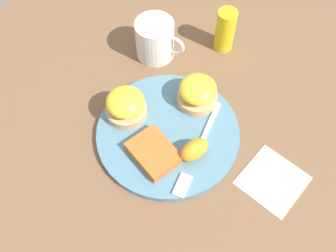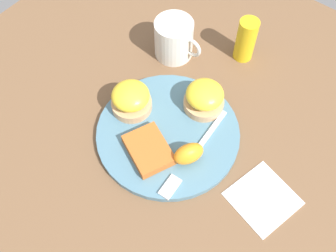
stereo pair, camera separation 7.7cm
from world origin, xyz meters
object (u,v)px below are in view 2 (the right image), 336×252
object	(u,v)px
hashbrown_patty	(147,149)
condiment_bottle	(246,40)
orange_wedge	(189,154)
fork	(191,158)
sandwich_benedict_left	(204,98)
sandwich_benedict_right	(131,98)
cup	(174,39)

from	to	relation	value
hashbrown_patty	condiment_bottle	bearing A→B (deg)	88.54
orange_wedge	fork	distance (m)	0.02
sandwich_benedict_left	fork	world-z (taller)	sandwich_benedict_left
sandwich_benedict_left	condiment_bottle	xyz separation A→B (m)	(-0.02, 0.18, 0.01)
sandwich_benedict_left	condiment_bottle	distance (m)	0.18
sandwich_benedict_right	orange_wedge	distance (m)	0.17
hashbrown_patty	fork	bearing A→B (deg)	27.82
sandwich_benedict_left	condiment_bottle	bearing A→B (deg)	94.82
sandwich_benedict_right	condiment_bottle	world-z (taller)	condiment_bottle
sandwich_benedict_left	sandwich_benedict_right	size ratio (longest dim) A/B	1.00
orange_wedge	fork	size ratio (longest dim) A/B	0.27
hashbrown_patty	sandwich_benedict_right	bearing A→B (deg)	145.91
sandwich_benedict_left	cup	size ratio (longest dim) A/B	0.72
cup	condiment_bottle	world-z (taller)	condiment_bottle
orange_wedge	cup	bearing A→B (deg)	133.01
sandwich_benedict_left	hashbrown_patty	world-z (taller)	sandwich_benedict_left
fork	orange_wedge	bearing A→B (deg)	-129.03
sandwich_benedict_left	fork	bearing A→B (deg)	-65.13
orange_wedge	sandwich_benedict_right	bearing A→B (deg)	170.71
hashbrown_patty	orange_wedge	bearing A→B (deg)	25.96
sandwich_benedict_left	hashbrown_patty	distance (m)	0.16
sandwich_benedict_left	hashbrown_patty	xyz separation A→B (m)	(-0.02, -0.16, -0.02)
hashbrown_patty	cup	size ratio (longest dim) A/B	0.82
hashbrown_patty	condiment_bottle	world-z (taller)	condiment_bottle
hashbrown_patty	orange_wedge	size ratio (longest dim) A/B	1.60
hashbrown_patty	cup	distance (m)	0.27
hashbrown_patty	orange_wedge	xyz separation A→B (m)	(0.07, 0.04, 0.01)
sandwich_benedict_left	orange_wedge	bearing A→B (deg)	-67.78
sandwich_benedict_right	fork	size ratio (longest dim) A/B	0.37
cup	orange_wedge	bearing A→B (deg)	-46.99
sandwich_benedict_left	cup	xyz separation A→B (m)	(-0.15, 0.09, 0.00)
hashbrown_patty	cup	bearing A→B (deg)	116.54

